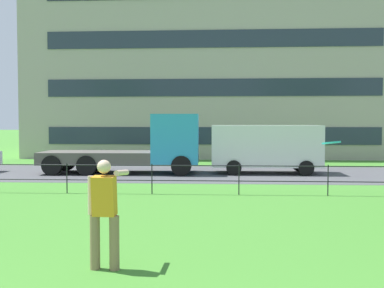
# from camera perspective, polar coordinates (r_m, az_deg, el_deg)

# --- Properties ---
(street_strip) EXTENTS (80.00, 7.26, 0.01)m
(street_strip) POSITION_cam_1_polar(r_m,az_deg,el_deg) (21.69, -2.50, -3.61)
(street_strip) COLOR #4C4C51
(street_strip) RESTS_ON ground
(park_fence) EXTENTS (28.72, 0.04, 1.00)m
(park_fence) POSITION_cam_1_polar(r_m,az_deg,el_deg) (15.45, -4.93, -3.69)
(park_fence) COLOR black
(park_fence) RESTS_ON ground
(person_thrower) EXTENTS (0.55, 0.76, 1.77)m
(person_thrower) POSITION_cam_1_polar(r_m,az_deg,el_deg) (7.64, -10.67, -7.98)
(person_thrower) COLOR #846B4C
(person_thrower) RESTS_ON ground
(frisbee) EXTENTS (0.38, 0.38, 0.06)m
(frisbee) POSITION_cam_1_polar(r_m,az_deg,el_deg) (7.04, 16.70, 0.15)
(frisbee) COLOR #2DB2C6
(flatbed_truck_far_left) EXTENTS (7.37, 2.62, 2.75)m
(flatbed_truck_far_left) POSITION_cam_1_polar(r_m,az_deg,el_deg) (21.78, -5.88, -0.39)
(flatbed_truck_far_left) COLOR #2D99D1
(flatbed_truck_far_left) RESTS_ON ground
(panel_van_center) EXTENTS (5.01, 2.12, 2.24)m
(panel_van_center) POSITION_cam_1_polar(r_m,az_deg,el_deg) (21.89, 9.07, -0.26)
(panel_van_center) COLOR white
(panel_van_center) RESTS_ON ground
(apartment_building_background) EXTENTS (25.39, 13.43, 12.62)m
(apartment_building_background) POSITION_cam_1_polar(r_m,az_deg,el_deg) (36.35, 2.64, 8.87)
(apartment_building_background) COLOR #ADA393
(apartment_building_background) RESTS_ON ground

